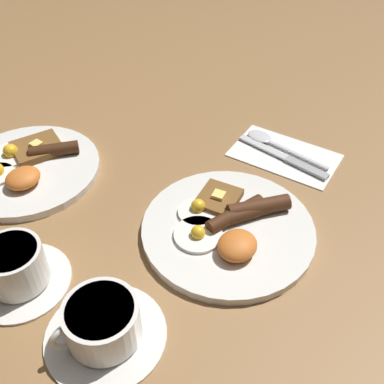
{
  "coord_description": "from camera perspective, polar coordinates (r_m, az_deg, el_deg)",
  "views": [
    {
      "loc": [
        -0.44,
        -0.25,
        0.55
      ],
      "look_at": [
        0.02,
        0.09,
        0.03
      ],
      "focal_mm": 42.0,
      "sensor_mm": 36.0,
      "label": 1
    }
  ],
  "objects": [
    {
      "name": "ground_plane",
      "position": [
        0.75,
        4.55,
        -5.16
      ],
      "size": [
        3.0,
        3.0,
        0.0
      ],
      "primitive_type": "plane",
      "color": "olive"
    },
    {
      "name": "breakfast_plate_near",
      "position": [
        0.74,
        4.7,
        -4.42
      ],
      "size": [
        0.28,
        0.28,
        0.04
      ],
      "color": "silver",
      "rests_on": "ground_plane"
    },
    {
      "name": "breakfast_plate_far",
      "position": [
        0.91,
        -20.19,
        2.99
      ],
      "size": [
        0.27,
        0.27,
        0.04
      ],
      "color": "silver",
      "rests_on": "ground_plane"
    },
    {
      "name": "teacup_near",
      "position": [
        0.62,
        -11.27,
        -16.23
      ],
      "size": [
        0.16,
        0.16,
        0.07
      ],
      "color": "silver",
      "rests_on": "ground_plane"
    },
    {
      "name": "teacup_far",
      "position": [
        0.7,
        -21.47,
        -9.13
      ],
      "size": [
        0.15,
        0.15,
        0.07
      ],
      "color": "silver",
      "rests_on": "ground_plane"
    },
    {
      "name": "napkin",
      "position": [
        0.92,
        11.67,
        4.64
      ],
      "size": [
        0.14,
        0.21,
        0.01
      ],
      "primitive_type": "cube",
      "rotation": [
        0.0,
        0.0,
        0.08
      ],
      "color": "white",
      "rests_on": "ground_plane"
    },
    {
      "name": "knife",
      "position": [
        0.9,
        11.98,
        4.19
      ],
      "size": [
        0.03,
        0.2,
        0.01
      ],
      "rotation": [
        0.0,
        0.0,
        1.49
      ],
      "color": "silver",
      "rests_on": "napkin"
    },
    {
      "name": "spoon",
      "position": [
        0.94,
        9.5,
        6.54
      ],
      "size": [
        0.04,
        0.19,
        0.01
      ],
      "rotation": [
        0.0,
        0.0,
        1.49
      ],
      "color": "silver",
      "rests_on": "napkin"
    }
  ]
}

